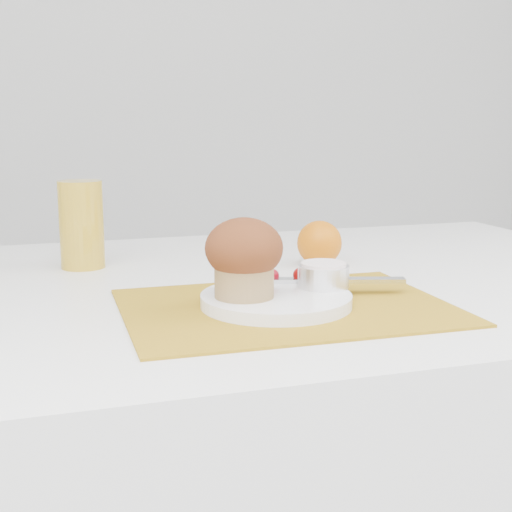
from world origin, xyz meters
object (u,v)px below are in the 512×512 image
object	(u,v)px
plate	(276,300)
juice_glass	(82,225)
muffin	(244,256)
orange	(319,243)

from	to	relation	value
plate	juice_glass	size ratio (longest dim) A/B	1.37
juice_glass	muffin	distance (m)	0.36
plate	orange	distance (m)	0.27
plate	orange	size ratio (longest dim) A/B	2.61
orange	muffin	bearing A→B (deg)	-130.23
plate	muffin	world-z (taller)	muffin
plate	juice_glass	xyz separation A→B (m)	(-0.20, 0.32, 0.06)
muffin	juice_glass	bearing A→B (deg)	117.17
orange	muffin	xyz separation A→B (m)	(-0.19, -0.22, 0.03)
orange	juice_glass	size ratio (longest dim) A/B	0.52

